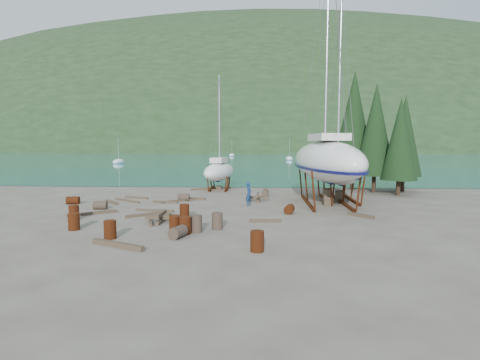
{
  "coord_description": "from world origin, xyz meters",
  "views": [
    {
      "loc": [
        1.91,
        -23.09,
        4.5
      ],
      "look_at": [
        0.54,
        3.0,
        1.96
      ],
      "focal_mm": 28.0,
      "sensor_mm": 36.0,
      "label": 1
    }
  ],
  "objects_px": {
    "large_sailboat_far": "(339,168)",
    "small_sailboat_shore": "(219,171)",
    "worker": "(249,194)",
    "large_sailboat_near": "(326,161)"
  },
  "relations": [
    {
      "from": "large_sailboat_near",
      "to": "small_sailboat_shore",
      "type": "height_order",
      "value": "large_sailboat_near"
    },
    {
      "from": "large_sailboat_near",
      "to": "worker",
      "type": "bearing_deg",
      "value": -177.4
    },
    {
      "from": "large_sailboat_near",
      "to": "worker",
      "type": "height_order",
      "value": "large_sailboat_near"
    },
    {
      "from": "large_sailboat_far",
      "to": "worker",
      "type": "distance_m",
      "value": 7.68
    },
    {
      "from": "worker",
      "to": "small_sailboat_shore",
      "type": "bearing_deg",
      "value": 38.66
    },
    {
      "from": "large_sailboat_far",
      "to": "small_sailboat_shore",
      "type": "distance_m",
      "value": 12.13
    },
    {
      "from": "worker",
      "to": "large_sailboat_near",
      "type": "bearing_deg",
      "value": -61.02
    },
    {
      "from": "large_sailboat_near",
      "to": "small_sailboat_shore",
      "type": "xyz_separation_m",
      "value": [
        -8.87,
        8.31,
        -1.43
      ]
    },
    {
      "from": "large_sailboat_far",
      "to": "worker",
      "type": "relative_size",
      "value": 9.24
    },
    {
      "from": "large_sailboat_near",
      "to": "worker",
      "type": "distance_m",
      "value": 6.25
    }
  ]
}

